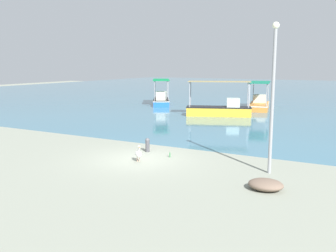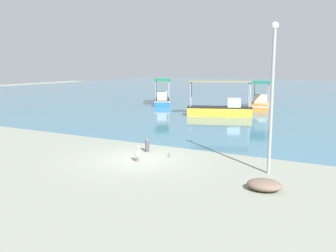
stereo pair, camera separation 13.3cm
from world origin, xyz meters
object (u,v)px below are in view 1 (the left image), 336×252
net_pile (266,185)px  fishing_boat_near_right (161,99)px  pelican (138,154)px  lamp_post (273,91)px  mooring_bollard (148,144)px  glass_bottle (170,155)px  fishing_boat_far_right (259,103)px  fishing_boat_center (220,109)px

net_pile → fishing_boat_near_right: bearing=127.1°
pelican → lamp_post: (5.71, 1.04, 3.00)m
mooring_bollard → net_pile: mooring_bollard is taller
lamp_post → mooring_bollard: 7.08m
pelican → lamp_post: bearing=10.3°
lamp_post → glass_bottle: bearing=175.6°
fishing_boat_far_right → mooring_bollard: bearing=-90.5°
pelican → fishing_boat_far_right: bearing=91.2°
fishing_boat_far_right → pelican: size_ratio=7.01×
fishing_boat_center → net_pile: 19.10m
lamp_post → net_pile: lamp_post is taller
fishing_boat_near_right → net_pile: 27.99m
fishing_boat_far_right → pelican: bearing=-88.8°
lamp_post → mooring_bollard: bearing=172.6°
lamp_post → glass_bottle: 5.85m
mooring_bollard → glass_bottle: mooring_bollard is taller
mooring_bollard → pelican: bearing=-70.7°
fishing_boat_center → pelican: fishing_boat_center is taller
fishing_boat_near_right → pelican: 23.80m
lamp_post → net_pile: (0.39, -2.15, -3.19)m
pelican → mooring_bollard: 1.98m
pelican → mooring_bollard: size_ratio=1.12×
fishing_boat_far_right → fishing_boat_center: bearing=-104.4°
lamp_post → mooring_bollard: size_ratio=8.47×
net_pile → fishing_boat_far_right: bearing=105.4°
lamp_post → fishing_boat_far_right: bearing=105.9°
mooring_bollard → fishing_boat_center: bearing=95.9°
fishing_boat_center → lamp_post: bearing=-62.6°
fishing_boat_far_right → lamp_post: bearing=-74.1°
pelican → glass_bottle: bearing=58.0°
fishing_boat_far_right → lamp_post: 22.63m
pelican → glass_bottle: (0.88, 1.41, -0.27)m
fishing_boat_center → fishing_boat_near_right: fishing_boat_center is taller
fishing_boat_center → fishing_boat_far_right: fishing_boat_center is taller
mooring_bollard → net_pile: (6.75, -2.97, -0.19)m
lamp_post → glass_bottle: size_ratio=22.35×
fishing_boat_center → glass_bottle: 15.04m
fishing_boat_far_right → lamp_post: (6.17, -21.59, 2.81)m
pelican → glass_bottle: size_ratio=2.96×
fishing_boat_center → fishing_boat_near_right: 10.04m
fishing_boat_near_right → lamp_post: lamp_post is taller
fishing_boat_center → pelican: (2.12, -16.13, -0.27)m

